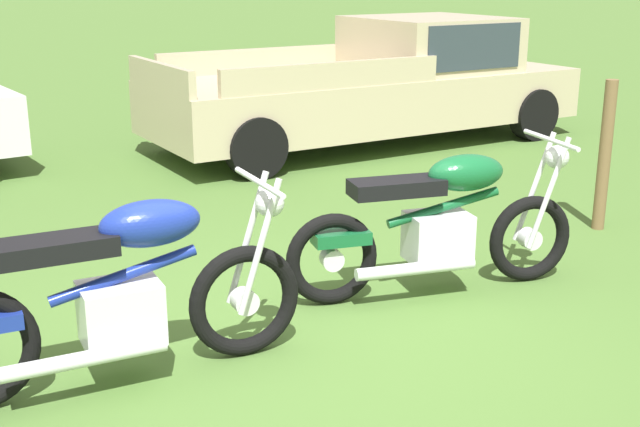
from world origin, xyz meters
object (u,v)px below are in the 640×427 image
Objects in this scene: motorcycle_blue at (121,294)px; fence_post_wooden at (605,156)px; motorcycle_green at (439,223)px; pickup_truck_beige at (386,81)px.

fence_post_wooden reaches higher than motorcycle_blue.
fence_post_wooden is (4.15, 0.79, 0.13)m from motorcycle_blue.
motorcycle_green is 2.06m from fence_post_wooden.
pickup_truck_beige is 3.87m from fence_post_wooden.
pickup_truck_beige is at bearing 72.88° from motorcycle_green.
pickup_truck_beige is 4.36× the size of fence_post_wooden.
motorcycle_blue is 1.65× the size of fence_post_wooden.
fence_post_wooden is at bearing 12.10° from motorcycle_blue.
fence_post_wooden is (1.99, 0.52, 0.14)m from motorcycle_green.
pickup_truck_beige reaches higher than motorcycle_green.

